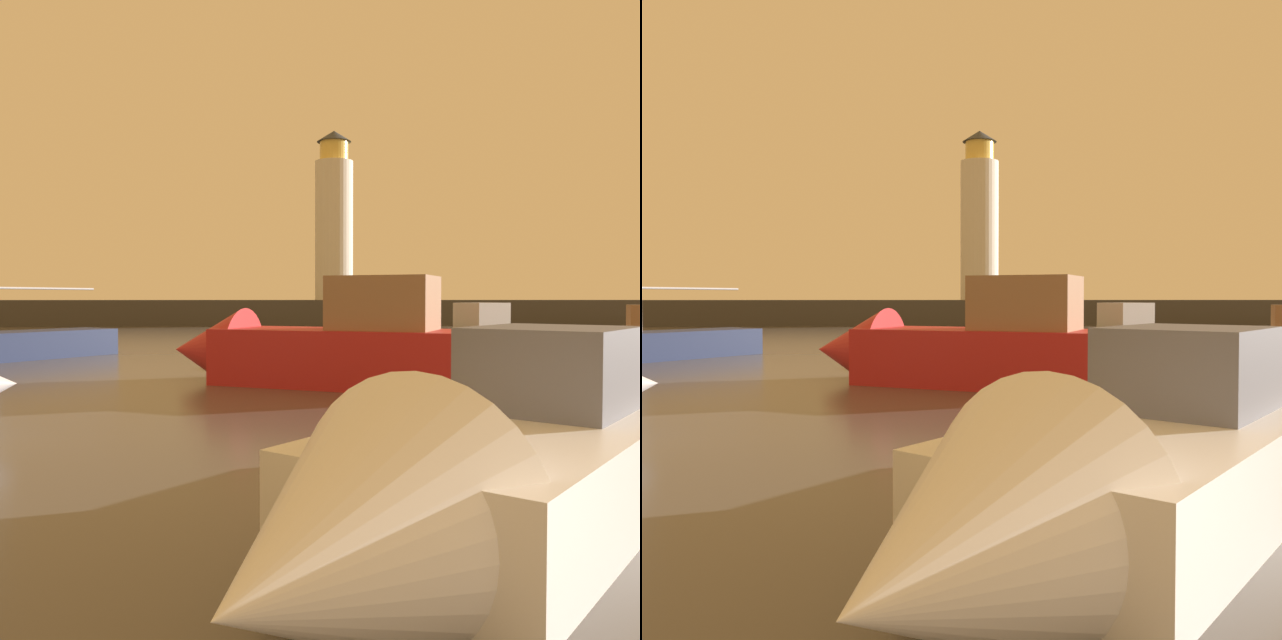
{
  "view_description": "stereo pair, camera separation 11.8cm",
  "coord_description": "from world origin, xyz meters",
  "views": [
    {
      "loc": [
        -3.47,
        -1.74,
        2.35
      ],
      "look_at": [
        -1.96,
        14.64,
        1.82
      ],
      "focal_mm": 38.15,
      "sensor_mm": 36.0,
      "label": 1
    },
    {
      "loc": [
        -3.35,
        -1.75,
        2.35
      ],
      "look_at": [
        -1.96,
        14.64,
        1.82
      ],
      "focal_mm": 38.15,
      "sensor_mm": 36.0,
      "label": 2
    }
  ],
  "objects": [
    {
      "name": "motorboat_4",
      "position": [
        3.52,
        22.62,
        0.71
      ],
      "size": [
        6.74,
        4.43,
        2.51
      ],
      "color": "black",
      "rests_on": "ground_plane"
    },
    {
      "name": "breakwater",
      "position": [
        0.0,
        58.34,
        1.1
      ],
      "size": [
        67.34,
        4.48,
        2.21
      ],
      "primitive_type": "cube",
      "color": "#423F3D",
      "rests_on": "ground_plane"
    },
    {
      "name": "sailboat_moored",
      "position": [
        -12.78,
        25.35,
        0.58
      ],
      "size": [
        6.81,
        7.46,
        10.37
      ],
      "color": "#1E284C",
      "rests_on": "ground_plane"
    },
    {
      "name": "motorboat_1",
      "position": [
        -2.01,
        16.77,
        1.0
      ],
      "size": [
        9.21,
        6.28,
        3.34
      ],
      "color": "#B21E1E",
      "rests_on": "ground_plane"
    },
    {
      "name": "motorboat_3",
      "position": [
        -1.38,
        4.47,
        0.64
      ],
      "size": [
        7.26,
        7.54,
        2.63
      ],
      "color": "white",
      "rests_on": "ground_plane"
    },
    {
      "name": "ground_plane",
      "position": [
        0.0,
        29.17,
        0.0
      ],
      "size": [
        220.0,
        220.0,
        0.0
      ],
      "primitive_type": "plane",
      "color": "#4C4742"
    },
    {
      "name": "lighthouse",
      "position": [
        3.29,
        58.34,
        9.29
      ],
      "size": [
        3.37,
        3.37,
        14.95
      ],
      "color": "silver",
      "rests_on": "breakwater"
    }
  ]
}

